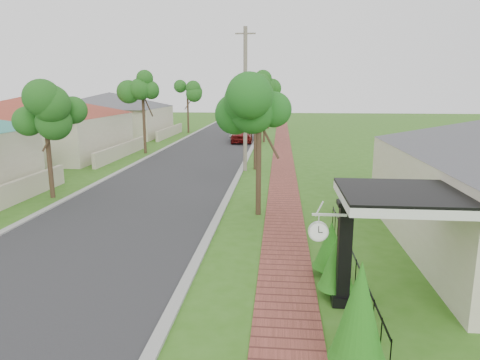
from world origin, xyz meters
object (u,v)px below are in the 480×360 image
at_px(porch_post, 344,259).
at_px(utility_pole, 245,100).
at_px(parked_car_red, 242,134).
at_px(station_clock, 319,230).
at_px(near_tree, 259,111).
at_px(parked_car_white, 241,132).

height_order(porch_post, utility_pole, utility_pole).
relative_size(parked_car_red, station_clock, 5.83).
bearing_deg(near_tree, porch_post, -71.85).
bearing_deg(utility_pole, parked_car_white, 96.26).
height_order(near_tree, utility_pole, utility_pole).
xyz_separation_m(porch_post, station_clock, (-0.63, -0.40, 0.83)).
relative_size(parked_car_white, near_tree, 0.90).
distance_m(parked_car_red, parked_car_white, 2.50).
bearing_deg(station_clock, parked_car_white, 98.22).
xyz_separation_m(parked_car_white, near_tree, (3.12, -25.95, 3.36)).
relative_size(porch_post, utility_pole, 0.30).
relative_size(porch_post, parked_car_white, 0.54).
distance_m(parked_car_red, station_clock, 31.38).
distance_m(porch_post, utility_pole, 17.21).
bearing_deg(porch_post, near_tree, 108.15).
xyz_separation_m(parked_car_red, near_tree, (2.78, -23.47, 3.32)).
relative_size(porch_post, station_clock, 3.08).
height_order(porch_post, near_tree, near_tree).
bearing_deg(porch_post, parked_car_white, 99.38).
bearing_deg(utility_pole, porch_post, -77.53).
bearing_deg(utility_pole, near_tree, -82.08).
relative_size(parked_car_white, utility_pole, 0.55).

